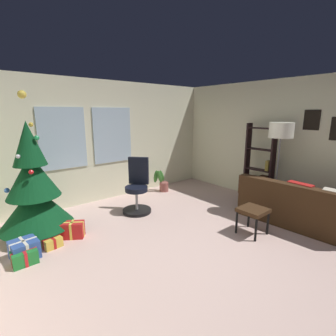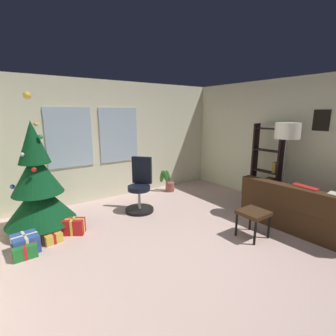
{
  "view_description": "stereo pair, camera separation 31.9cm",
  "coord_description": "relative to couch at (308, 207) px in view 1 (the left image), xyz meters",
  "views": [
    {
      "loc": [
        -2.45,
        -1.94,
        1.94
      ],
      "look_at": [
        0.12,
        1.15,
        1.02
      ],
      "focal_mm": 26.41,
      "sensor_mm": 36.0,
      "label": 1
    },
    {
      "loc": [
        -2.2,
        -2.14,
        1.94
      ],
      "look_at": [
        0.12,
        1.15,
        1.02
      ],
      "focal_mm": 26.41,
      "sensor_mm": 36.0,
      "label": 2
    }
  ],
  "objects": [
    {
      "name": "floor_lamp",
      "position": [
        -0.07,
        0.59,
        1.25
      ],
      "size": [
        0.43,
        0.43,
        1.75
      ],
      "color": "slate",
      "rests_on": "ground_plane"
    },
    {
      "name": "gift_box_green",
      "position": [
        -4.19,
        1.82,
        -0.19
      ],
      "size": [
        0.3,
        0.23,
        0.19
      ],
      "color": "#1E722D",
      "rests_on": "ground_plane"
    },
    {
      "name": "couch",
      "position": [
        0.0,
        0.0,
        0.0
      ],
      "size": [
        1.8,
        1.88,
        0.8
      ],
      "color": "#3B2614",
      "rests_on": "ground_plane"
    },
    {
      "name": "gift_box_blue",
      "position": [
        -4.17,
        1.96,
        -0.15
      ],
      "size": [
        0.36,
        0.35,
        0.26
      ],
      "color": "#2D4C99",
      "rests_on": "ground_plane"
    },
    {
      "name": "holiday_tree",
      "position": [
        -3.86,
        2.56,
        0.48
      ],
      "size": [
        1.09,
        1.09,
        2.24
      ],
      "color": "#4C331E",
      "rests_on": "ground_plane"
    },
    {
      "name": "gift_box_red",
      "position": [
        -3.47,
        2.12,
        -0.15
      ],
      "size": [
        0.4,
        0.35,
        0.26
      ],
      "color": "red",
      "rests_on": "ground_plane"
    },
    {
      "name": "footstool",
      "position": [
        -1.19,
        0.38,
        0.09
      ],
      "size": [
        0.41,
        0.41,
        0.44
      ],
      "color": "#3B2614",
      "rests_on": "ground_plane"
    },
    {
      "name": "potted_plant",
      "position": [
        -0.92,
        3.07,
        -0.05
      ],
      "size": [
        0.36,
        0.31,
        0.55
      ],
      "color": "#935049",
      "rests_on": "ground_plane"
    },
    {
      "name": "bookshelf",
      "position": [
        0.32,
        1.19,
        0.46
      ],
      "size": [
        0.18,
        0.64,
        1.7
      ],
      "color": "black",
      "rests_on": "ground_plane"
    },
    {
      "name": "wall_right_with_frames",
      "position": [
        0.59,
        0.35,
        1.03
      ],
      "size": [
        0.12,
        6.19,
        2.61
      ],
      "color": "#E8E6C3",
      "rests_on": "ground_plane"
    },
    {
      "name": "ground_plane",
      "position": [
        -2.15,
        0.35,
        -0.33
      ],
      "size": [
        5.37,
        6.19,
        0.1
      ],
      "primitive_type": "cube",
      "color": "beige"
    },
    {
      "name": "office_chair",
      "position": [
        -2.09,
        2.37,
        0.14
      ],
      "size": [
        0.58,
        0.58,
        1.07
      ],
      "color": "black",
      "rests_on": "ground_plane"
    },
    {
      "name": "gift_box_gold",
      "position": [
        -3.8,
        2.03,
        -0.21
      ],
      "size": [
        0.27,
        0.25,
        0.15
      ],
      "color": "gold",
      "rests_on": "ground_plane"
    },
    {
      "name": "wall_back_with_windows",
      "position": [
        -2.17,
        3.5,
        1.03
      ],
      "size": [
        5.37,
        0.12,
        2.61
      ],
      "color": "#E8E6C3",
      "rests_on": "ground_plane"
    }
  ]
}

